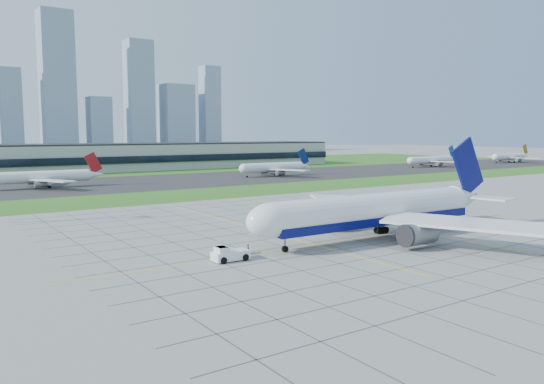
% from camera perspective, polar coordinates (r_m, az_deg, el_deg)
% --- Properties ---
extents(ground, '(1400.00, 1400.00, 0.00)m').
position_cam_1_polar(ground, '(112.34, 7.96, -4.90)').
color(ground, gray).
rests_on(ground, ground).
extents(grass_median, '(700.00, 35.00, 0.04)m').
position_cam_1_polar(grass_median, '(188.03, -10.82, -0.42)').
color(grass_median, '#356A1E').
rests_on(grass_median, ground).
extents(asphalt_taxiway, '(700.00, 75.00, 0.04)m').
position_cam_1_polar(asphalt_taxiway, '(239.22, -16.11, 0.87)').
color(asphalt_taxiway, '#383838').
rests_on(asphalt_taxiway, ground).
extents(grass_far, '(700.00, 145.00, 0.04)m').
position_cam_1_polar(grass_far, '(345.13, -21.87, 2.27)').
color(grass_far, '#356A1E').
rests_on(grass_far, ground).
extents(apron_markings, '(120.00, 130.00, 0.03)m').
position_cam_1_polar(apron_markings, '(120.87, 4.56, -4.05)').
color(apron_markings, '#474744').
rests_on(apron_markings, ground).
extents(terminal, '(260.00, 43.00, 15.80)m').
position_cam_1_polar(terminal, '(331.83, -14.21, 3.75)').
color(terminal, '#B7B7B2').
rests_on(terminal, ground).
extents(airliner, '(66.52, 67.42, 20.94)m').
position_cam_1_polar(airliner, '(111.58, 11.18, -2.05)').
color(airliner, white).
rests_on(airliner, ground).
extents(pushback_tug, '(9.37, 3.37, 2.60)m').
position_cam_1_polar(pushback_tug, '(91.60, -4.66, -6.69)').
color(pushback_tug, white).
rests_on(pushback_tug, ground).
extents(crew_near, '(0.47, 0.64, 1.60)m').
position_cam_1_polar(crew_near, '(97.35, -2.58, -6.11)').
color(crew_near, black).
rests_on(crew_near, ground).
extents(crew_far, '(1.13, 1.12, 1.84)m').
position_cam_1_polar(crew_far, '(131.92, 21.97, -3.22)').
color(crew_far, black).
rests_on(crew_far, ground).
extents(distant_jet_1, '(44.17, 42.66, 14.08)m').
position_cam_1_polar(distant_jet_1, '(230.20, -23.60, 1.50)').
color(distant_jet_1, white).
rests_on(distant_jet_1, ground).
extents(distant_jet_2, '(40.77, 42.66, 14.08)m').
position_cam_1_polar(distant_jet_2, '(270.76, 0.22, 2.68)').
color(distant_jet_2, white).
rests_on(distant_jet_2, ground).
extents(distant_jet_3, '(44.27, 42.66, 14.08)m').
position_cam_1_polar(distant_jet_3, '(360.83, 16.76, 3.32)').
color(distant_jet_3, white).
rests_on(distant_jet_3, ground).
extents(distant_jet_4, '(42.48, 42.66, 14.08)m').
position_cam_1_polar(distant_jet_4, '(434.46, 24.23, 3.50)').
color(distant_jet_4, white).
rests_on(distant_jet_4, ground).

